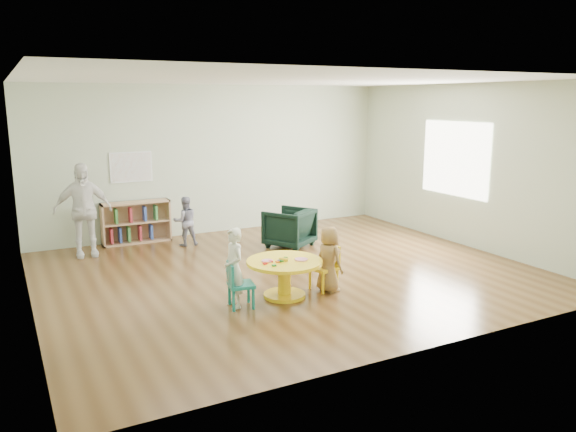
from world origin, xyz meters
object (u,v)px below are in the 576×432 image
object	(u,v)px
kid_chair_right	(326,266)
bookshelf	(135,222)
activity_table	(284,272)
child_right	(329,259)
child_left	(234,268)
kid_chair_left	(238,284)
adult_caretaker	(83,210)
armchair	(289,228)
toddler	(185,221)

from	to	relation	value
kid_chair_right	bookshelf	size ratio (longest dim) A/B	0.50
activity_table	child_right	xyz separation A→B (m)	(0.62, -0.09, 0.10)
activity_table	child_left	bearing A→B (deg)	-177.71
activity_table	bookshelf	distance (m)	3.92
kid_chair_left	adult_caretaker	world-z (taller)	adult_caretaker
child_right	bookshelf	bearing A→B (deg)	12.89
child_left	kid_chair_right	bearing A→B (deg)	90.03
armchair	child_left	bearing A→B (deg)	17.28
kid_chair_left	bookshelf	xyz separation A→B (m)	(-0.39, 3.85, 0.06)
armchair	child_left	size ratio (longest dim) A/B	0.74
kid_chair_left	kid_chair_right	xyz separation A→B (m)	(1.33, 0.10, 0.02)
kid_chair_right	bookshelf	bearing A→B (deg)	12.92
activity_table	kid_chair_right	distance (m)	0.64
kid_chair_right	armchair	xyz separation A→B (m)	(0.60, 2.20, 0.01)
activity_table	armchair	distance (m)	2.55
kid_chair_right	adult_caretaker	bearing A→B (deg)	27.82
child_right	toddler	size ratio (longest dim) A/B	1.02
kid_chair_right	bookshelf	xyz separation A→B (m)	(-1.72, 3.76, 0.04)
activity_table	child_left	size ratio (longest dim) A/B	0.99
bookshelf	armchair	bearing A→B (deg)	-33.83
child_left	child_right	bearing A→B (deg)	85.54
armchair	toddler	xyz separation A→B (m)	(-1.58, 0.93, 0.10)
kid_chair_left	armchair	distance (m)	3.00
child_left	adult_caretaker	xyz separation A→B (m)	(-1.30, 3.27, 0.27)
kid_chair_left	adult_caretaker	xyz separation A→B (m)	(-1.32, 3.32, 0.46)
toddler	child_right	bearing A→B (deg)	111.89
armchair	toddler	size ratio (longest dim) A/B	0.85
toddler	armchair	bearing A→B (deg)	154.95
armchair	child_right	world-z (taller)	child_right
activity_table	kid_chair_left	size ratio (longest dim) A/B	1.72
child_left	child_right	size ratio (longest dim) A/B	1.12
kid_chair_right	child_left	bearing A→B (deg)	80.37
kid_chair_right	bookshelf	world-z (taller)	bookshelf
activity_table	child_right	world-z (taller)	child_right
bookshelf	adult_caretaker	distance (m)	1.15
armchair	adult_caretaker	size ratio (longest dim) A/B	0.48
kid_chair_left	toddler	xyz separation A→B (m)	(0.35, 3.23, 0.13)
child_right	kid_chair_left	bearing A→B (deg)	78.73
kid_chair_right	child_left	world-z (taller)	child_left
activity_table	bookshelf	bearing A→B (deg)	105.88
armchair	adult_caretaker	world-z (taller)	adult_caretaker
kid_chair_left	adult_caretaker	distance (m)	3.60
bookshelf	kid_chair_right	bearing A→B (deg)	-65.41
child_right	activity_table	bearing A→B (deg)	71.35
toddler	adult_caretaker	bearing A→B (deg)	2.22
child_right	child_left	bearing A→B (deg)	76.73
armchair	child_right	size ratio (longest dim) A/B	0.83
bookshelf	activity_table	bearing A→B (deg)	-74.12
kid_chair_right	toddler	size ratio (longest dim) A/B	0.69
activity_table	kid_chair_right	size ratio (longest dim) A/B	1.63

